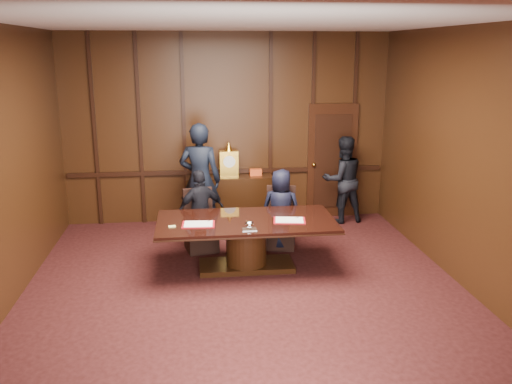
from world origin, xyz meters
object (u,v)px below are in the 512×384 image
conference_table (246,236)px  signatory_right (281,209)px  signatory_left (201,211)px  witness_left (200,180)px  sideboard (229,198)px  witness_right (343,180)px

conference_table → signatory_right: signatory_right is taller
signatory_left → witness_left: witness_left is taller
sideboard → conference_table: (0.09, -2.24, 0.02)m
conference_table → witness_left: size_ratio=1.32×
witness_right → conference_table: bearing=37.6°
signatory_right → witness_right: 1.89m
witness_left → witness_right: bearing=-156.2°
conference_table → signatory_left: size_ratio=1.94×
signatory_right → conference_table: bearing=70.6°
signatory_left → witness_left: bearing=-110.2°
sideboard → signatory_left: bearing=-111.2°
signatory_left → signatory_right: (1.30, 0.00, -0.01)m
signatory_right → witness_left: (-1.29, 0.83, 0.33)m
signatory_left → witness_left: size_ratio=0.68×
signatory_right → witness_left: 1.57m
signatory_right → witness_right: witness_right is taller
sideboard → witness_right: bearing=-4.3°
witness_left → signatory_right: bearing=161.5°
signatory_left → witness_right: 2.98m
conference_table → witness_left: witness_left is taller
sideboard → signatory_left: 1.55m
signatory_left → witness_right: bearing=-173.8°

